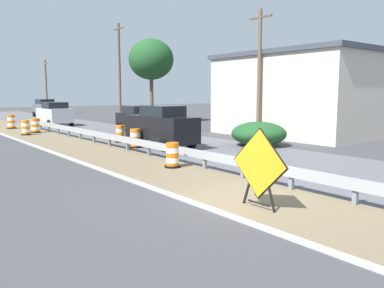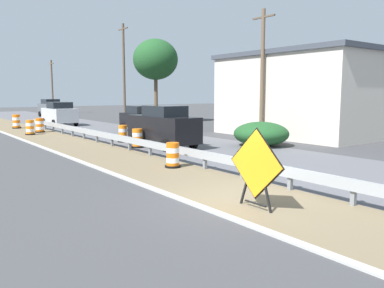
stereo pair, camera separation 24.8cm
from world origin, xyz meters
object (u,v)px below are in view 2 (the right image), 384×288
at_px(traffic_barrel_close, 137,139).
at_px(car_trailing_near_lane, 141,119).
at_px(traffic_barrel_farthest, 16,122).
at_px(car_lead_near_lane, 59,114).
at_px(car_mid_far_lane, 51,108).
at_px(traffic_barrel_farther, 40,126).
at_px(utility_pole_far, 52,86).
at_px(utility_pole_near, 262,72).
at_px(utility_pole_mid, 124,72).
at_px(traffic_barrel_nearest, 173,156).
at_px(car_lead_far_lane, 163,126).
at_px(traffic_barrel_far, 30,128).
at_px(traffic_barrel_mid, 123,134).
at_px(warning_sign_diamond, 256,166).

xyz_separation_m(traffic_barrel_close, car_trailing_near_lane, (4.58, 7.67, 0.52)).
relative_size(traffic_barrel_farthest, car_trailing_near_lane, 0.27).
bearing_deg(car_lead_near_lane, car_trailing_near_lane, -162.24).
bearing_deg(car_mid_far_lane, traffic_barrel_farther, -21.20).
distance_m(traffic_barrel_close, utility_pole_far, 38.75).
height_order(car_lead_near_lane, utility_pole_far, utility_pole_far).
xyz_separation_m(traffic_barrel_close, utility_pole_near, (8.31, -1.10, 3.72)).
bearing_deg(utility_pole_far, traffic_barrel_farthest, -114.22).
distance_m(car_lead_near_lane, utility_pole_near, 19.59).
xyz_separation_m(traffic_barrel_farther, utility_pole_mid, (9.44, 4.80, 4.43)).
bearing_deg(utility_pole_near, car_lead_near_lane, 110.85).
xyz_separation_m(traffic_barrel_nearest, utility_pole_mid, (9.26, 22.14, 4.47)).
xyz_separation_m(traffic_barrel_close, traffic_barrel_farthest, (-2.41, 16.14, 0.07)).
height_order(traffic_barrel_farthest, car_lead_far_lane, car_lead_far_lane).
bearing_deg(traffic_barrel_farther, traffic_barrel_close, -80.92).
distance_m(traffic_barrel_farther, utility_pole_far, 28.14).
relative_size(traffic_barrel_close, traffic_barrel_far, 0.97).
xyz_separation_m(traffic_barrel_mid, utility_pole_near, (7.85, -3.71, 3.72)).
bearing_deg(car_lead_far_lane, traffic_barrel_mid, 12.29).
height_order(traffic_barrel_far, traffic_barrel_farther, traffic_barrel_farther).
relative_size(traffic_barrel_close, traffic_barrel_farther, 0.95).
relative_size(car_trailing_near_lane, utility_pole_far, 0.55).
bearing_deg(utility_pole_mid, warning_sign_diamond, -110.90).
bearing_deg(traffic_barrel_farther, traffic_barrel_nearest, -89.38).
bearing_deg(traffic_barrel_mid, warning_sign_diamond, -103.89).
bearing_deg(traffic_barrel_close, traffic_barrel_farther, 99.08).
relative_size(traffic_barrel_farther, car_lead_far_lane, 0.22).
relative_size(warning_sign_diamond, traffic_barrel_nearest, 2.11).
height_order(traffic_barrel_mid, utility_pole_near, utility_pole_near).
bearing_deg(traffic_barrel_mid, car_trailing_near_lane, 50.86).
bearing_deg(traffic_barrel_farthest, utility_pole_far, 65.78).
bearing_deg(warning_sign_diamond, utility_pole_far, -101.83).
bearing_deg(utility_pole_mid, car_lead_near_lane, 173.84).
distance_m(car_lead_far_lane, utility_pole_near, 7.74).
xyz_separation_m(traffic_barrel_close, traffic_barrel_far, (-2.86, 10.22, 0.01)).
height_order(traffic_barrel_close, car_lead_near_lane, car_lead_near_lane).
relative_size(car_lead_near_lane, utility_pole_far, 0.56).
bearing_deg(car_mid_far_lane, traffic_barrel_nearest, -12.04).
distance_m(car_trailing_near_lane, utility_pole_near, 10.06).
xyz_separation_m(warning_sign_diamond, car_lead_far_lane, (4.28, 10.97, 0.04)).
xyz_separation_m(warning_sign_diamond, car_mid_far_lane, (7.95, 42.35, 0.01)).
bearing_deg(car_lead_near_lane, traffic_barrel_farther, 148.13).
distance_m(warning_sign_diamond, traffic_barrel_close, 12.03).
distance_m(traffic_barrel_farthest, car_lead_near_lane, 3.97).
bearing_deg(car_lead_far_lane, traffic_barrel_nearest, 150.16).
relative_size(warning_sign_diamond, traffic_barrel_mid, 2.05).
bearing_deg(car_lead_far_lane, utility_pole_far, -9.91).
bearing_deg(utility_pole_far, car_trailing_near_lane, -95.26).
bearing_deg(utility_pole_near, utility_pole_mid, 92.33).
bearing_deg(car_mid_far_lane, traffic_barrel_mid, -10.84).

